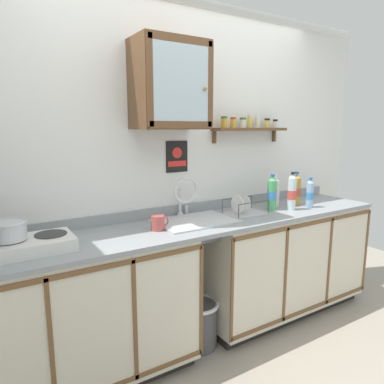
{
  "coord_description": "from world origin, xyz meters",
  "views": [
    {
      "loc": [
        -1.4,
        -1.82,
        1.63
      ],
      "look_at": [
        -0.03,
        0.38,
        1.15
      ],
      "focal_mm": 33.0,
      "sensor_mm": 36.0,
      "label": 1
    }
  ],
  "objects_px": {
    "bottle_water_clear_2": "(292,193)",
    "bottle_juice_amber_3": "(296,190)",
    "bottle_opaque_white_1": "(275,192)",
    "dish_rack": "(244,211)",
    "hot_plate_stove": "(32,245)",
    "sink": "(194,222)",
    "bottle_water_blue_4": "(310,194)",
    "mug": "(158,223)",
    "trash_bin": "(199,323)",
    "wall_cabinet": "(170,85)",
    "bottle_soda_green_0": "(272,194)",
    "warning_sign": "(177,157)",
    "saucepan": "(8,230)"
  },
  "relations": [
    {
      "from": "sink",
      "to": "warning_sign",
      "type": "relative_size",
      "value": 2.38
    },
    {
      "from": "sink",
      "to": "hot_plate_stove",
      "type": "distance_m",
      "value": 1.11
    },
    {
      "from": "bottle_juice_amber_3",
      "to": "bottle_water_blue_4",
      "type": "relative_size",
      "value": 1.14
    },
    {
      "from": "hot_plate_stove",
      "to": "bottle_water_clear_2",
      "type": "height_order",
      "value": "bottle_water_clear_2"
    },
    {
      "from": "bottle_opaque_white_1",
      "to": "dish_rack",
      "type": "xyz_separation_m",
      "value": [
        -0.4,
        -0.07,
        -0.1
      ]
    },
    {
      "from": "dish_rack",
      "to": "mug",
      "type": "height_order",
      "value": "dish_rack"
    },
    {
      "from": "hot_plate_stove",
      "to": "saucepan",
      "type": "bearing_deg",
      "value": 168.94
    },
    {
      "from": "sink",
      "to": "bottle_soda_green_0",
      "type": "distance_m",
      "value": 0.76
    },
    {
      "from": "bottle_juice_amber_3",
      "to": "trash_bin",
      "type": "xyz_separation_m",
      "value": [
        -1.08,
        -0.09,
        -0.9
      ]
    },
    {
      "from": "sink",
      "to": "bottle_juice_amber_3",
      "type": "distance_m",
      "value": 1.07
    },
    {
      "from": "bottle_water_clear_2",
      "to": "dish_rack",
      "type": "xyz_separation_m",
      "value": [
        -0.44,
        0.08,
        -0.11
      ]
    },
    {
      "from": "bottle_water_blue_4",
      "to": "warning_sign",
      "type": "relative_size",
      "value": 1.09
    },
    {
      "from": "saucepan",
      "to": "bottle_soda_green_0",
      "type": "relative_size",
      "value": 1.12
    },
    {
      "from": "bottle_opaque_white_1",
      "to": "mug",
      "type": "xyz_separation_m",
      "value": [
        -1.17,
        -0.1,
        -0.08
      ]
    },
    {
      "from": "sink",
      "to": "warning_sign",
      "type": "height_order",
      "value": "warning_sign"
    },
    {
      "from": "trash_bin",
      "to": "wall_cabinet",
      "type": "bearing_deg",
      "value": 122.74
    },
    {
      "from": "sink",
      "to": "bottle_opaque_white_1",
      "type": "relative_size",
      "value": 2.04
    },
    {
      "from": "bottle_water_clear_2",
      "to": "bottle_juice_amber_3",
      "type": "height_order",
      "value": "bottle_water_clear_2"
    },
    {
      "from": "sink",
      "to": "hot_plate_stove",
      "type": "height_order",
      "value": "sink"
    },
    {
      "from": "bottle_water_blue_4",
      "to": "trash_bin",
      "type": "relative_size",
      "value": 0.74
    },
    {
      "from": "bottle_water_clear_2",
      "to": "dish_rack",
      "type": "height_order",
      "value": "bottle_water_clear_2"
    },
    {
      "from": "bottle_soda_green_0",
      "to": "mug",
      "type": "relative_size",
      "value": 2.34
    },
    {
      "from": "sink",
      "to": "bottle_water_blue_4",
      "type": "relative_size",
      "value": 2.18
    },
    {
      "from": "bottle_soda_green_0",
      "to": "bottle_opaque_white_1",
      "type": "relative_size",
      "value": 1.08
    },
    {
      "from": "bottle_juice_amber_3",
      "to": "sink",
      "type": "bearing_deg",
      "value": 179.46
    },
    {
      "from": "bottle_water_blue_4",
      "to": "warning_sign",
      "type": "height_order",
      "value": "warning_sign"
    },
    {
      "from": "bottle_juice_amber_3",
      "to": "wall_cabinet",
      "type": "relative_size",
      "value": 0.5
    },
    {
      "from": "bottle_soda_green_0",
      "to": "wall_cabinet",
      "type": "height_order",
      "value": "wall_cabinet"
    },
    {
      "from": "hot_plate_stove",
      "to": "bottle_opaque_white_1",
      "type": "xyz_separation_m",
      "value": [
        1.95,
        0.09,
        0.09
      ]
    },
    {
      "from": "dish_rack",
      "to": "wall_cabinet",
      "type": "distance_m",
      "value": 1.11
    },
    {
      "from": "saucepan",
      "to": "bottle_water_clear_2",
      "type": "height_order",
      "value": "bottle_water_clear_2"
    },
    {
      "from": "hot_plate_stove",
      "to": "bottle_water_clear_2",
      "type": "bearing_deg",
      "value": -1.75
    },
    {
      "from": "bottle_soda_green_0",
      "to": "wall_cabinet",
      "type": "distance_m",
      "value": 1.21
    },
    {
      "from": "bottle_opaque_white_1",
      "to": "trash_bin",
      "type": "xyz_separation_m",
      "value": [
        -0.87,
        -0.13,
        -0.89
      ]
    },
    {
      "from": "hot_plate_stove",
      "to": "bottle_soda_green_0",
      "type": "bearing_deg",
      "value": 0.64
    },
    {
      "from": "bottle_juice_amber_3",
      "to": "mug",
      "type": "xyz_separation_m",
      "value": [
        -1.38,
        -0.06,
        -0.08
      ]
    },
    {
      "from": "bottle_water_blue_4",
      "to": "trash_bin",
      "type": "bearing_deg",
      "value": 177.85
    },
    {
      "from": "saucepan",
      "to": "warning_sign",
      "type": "xyz_separation_m",
      "value": [
        1.21,
        0.28,
        0.32
      ]
    },
    {
      "from": "sink",
      "to": "mug",
      "type": "height_order",
      "value": "sink"
    },
    {
      "from": "bottle_opaque_white_1",
      "to": "dish_rack",
      "type": "distance_m",
      "value": 0.42
    },
    {
      "from": "mug",
      "to": "bottle_water_clear_2",
      "type": "bearing_deg",
      "value": -2.56
    },
    {
      "from": "bottle_water_clear_2",
      "to": "wall_cabinet",
      "type": "relative_size",
      "value": 0.53
    },
    {
      "from": "dish_rack",
      "to": "mug",
      "type": "xyz_separation_m",
      "value": [
        -0.77,
        -0.03,
        0.02
      ]
    },
    {
      "from": "saucepan",
      "to": "sink",
      "type": "bearing_deg",
      "value": 1.77
    },
    {
      "from": "bottle_opaque_white_1",
      "to": "bottle_juice_amber_3",
      "type": "distance_m",
      "value": 0.22
    },
    {
      "from": "bottle_soda_green_0",
      "to": "wall_cabinet",
      "type": "bearing_deg",
      "value": 172.03
    },
    {
      "from": "bottle_soda_green_0",
      "to": "bottle_juice_amber_3",
      "type": "relative_size",
      "value": 1.02
    },
    {
      "from": "hot_plate_stove",
      "to": "mug",
      "type": "bearing_deg",
      "value": -0.5
    },
    {
      "from": "hot_plate_stove",
      "to": "bottle_opaque_white_1",
      "type": "relative_size",
      "value": 1.59
    },
    {
      "from": "sink",
      "to": "bottle_water_blue_4",
      "type": "bearing_deg",
      "value": -7.45
    }
  ]
}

